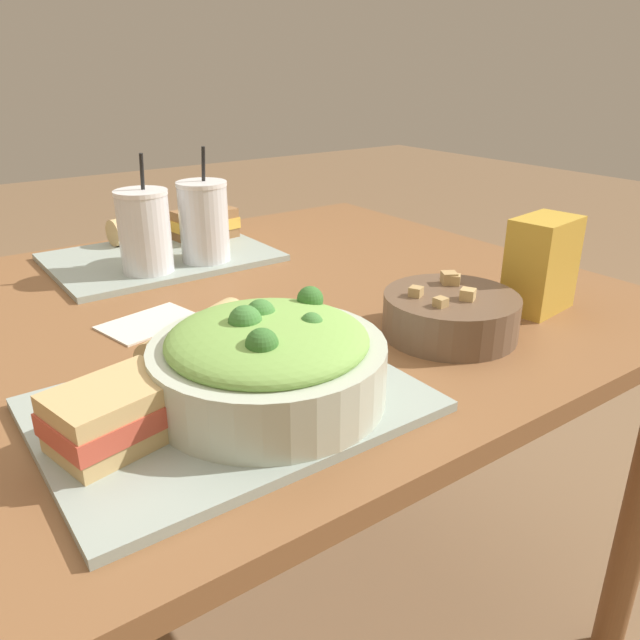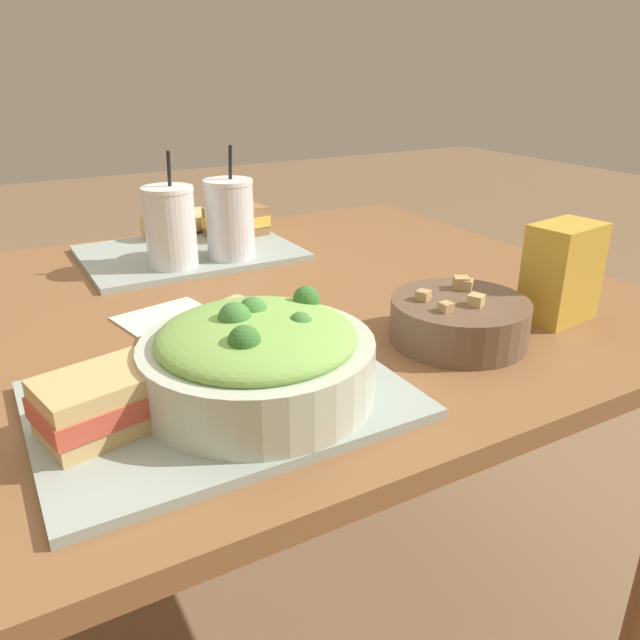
# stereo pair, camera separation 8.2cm
# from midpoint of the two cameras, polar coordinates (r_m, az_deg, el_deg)

# --- Properties ---
(dining_table) EXTENTS (1.47, 1.04, 0.76)m
(dining_table) POSITION_cam_midpoint_polar(r_m,az_deg,el_deg) (1.06, -14.21, -3.99)
(dining_table) COLOR brown
(dining_table) RESTS_ON ground_plane
(tray_near) EXTENTS (0.42, 0.31, 0.01)m
(tray_near) POSITION_cam_midpoint_polar(r_m,az_deg,el_deg) (0.75, -11.31, -7.69)
(tray_near) COLOR #99A89E
(tray_near) RESTS_ON dining_table
(tray_far) EXTENTS (0.42, 0.31, 0.01)m
(tray_far) POSITION_cam_midpoint_polar(r_m,az_deg,el_deg) (1.33, -16.09, 5.51)
(tray_far) COLOR #99A89E
(tray_far) RESTS_ON dining_table
(salad_bowl) EXTENTS (0.27, 0.27, 0.12)m
(salad_bowl) POSITION_cam_midpoint_polar(r_m,az_deg,el_deg) (0.72, -8.04, -3.69)
(salad_bowl) COLOR beige
(salad_bowl) RESTS_ON tray_near
(soup_bowl) EXTENTS (0.20, 0.20, 0.08)m
(soup_bowl) POSITION_cam_midpoint_polar(r_m,az_deg,el_deg) (0.93, 9.37, 0.56)
(soup_bowl) COLOR brown
(soup_bowl) RESTS_ON dining_table
(sandwich_near) EXTENTS (0.14, 0.12, 0.06)m
(sandwich_near) POSITION_cam_midpoint_polar(r_m,az_deg,el_deg) (0.69, -21.58, -8.16)
(sandwich_near) COLOR tan
(sandwich_near) RESTS_ON tray_near
(baguette_near) EXTENTS (0.18, 0.13, 0.06)m
(baguette_near) POSITION_cam_midpoint_polar(r_m,az_deg,el_deg) (0.84, -13.92, -1.67)
(baguette_near) COLOR tan
(baguette_near) RESTS_ON tray_near
(sandwich_far) EXTENTS (0.14, 0.10, 0.06)m
(sandwich_far) POSITION_cam_midpoint_polar(r_m,az_deg,el_deg) (1.41, -12.13, 8.55)
(sandwich_far) COLOR olive
(sandwich_far) RESTS_ON tray_far
(baguette_far) EXTENTS (0.14, 0.08, 0.06)m
(baguette_far) POSITION_cam_midpoint_polar(r_m,az_deg,el_deg) (1.43, -17.57, 8.04)
(baguette_far) COLOR tan
(baguette_far) RESTS_ON tray_far
(drink_cup_dark) EXTENTS (0.10, 0.10, 0.22)m
(drink_cup_dark) POSITION_cam_midpoint_polar(r_m,az_deg,el_deg) (1.21, -17.64, 7.48)
(drink_cup_dark) COLOR silver
(drink_cup_dark) RESTS_ON tray_far
(drink_cup_red) EXTENTS (0.10, 0.10, 0.22)m
(drink_cup_red) POSITION_cam_midpoint_polar(r_m,az_deg,el_deg) (1.25, -12.44, 8.54)
(drink_cup_red) COLOR silver
(drink_cup_red) RESTS_ON tray_far
(chip_bag) EXTENTS (0.12, 0.09, 0.15)m
(chip_bag) POSITION_cam_midpoint_polar(r_m,az_deg,el_deg) (1.05, 17.51, 4.84)
(chip_bag) COLOR gold
(chip_bag) RESTS_ON dining_table
(napkin_folded) EXTENTS (0.16, 0.13, 0.00)m
(napkin_folded) POSITION_cam_midpoint_polar(r_m,az_deg,el_deg) (1.01, -17.58, -0.25)
(napkin_folded) COLOR silver
(napkin_folded) RESTS_ON dining_table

